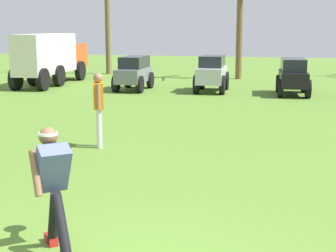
% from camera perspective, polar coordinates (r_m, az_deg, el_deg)
% --- Properties ---
extents(frisbee_thrower, '(0.69, 1.01, 1.40)m').
position_cam_1_polar(frisbee_thrower, '(5.86, -12.59, -6.18)').
color(frisbee_thrower, black).
rests_on(frisbee_thrower, ground_plane).
extents(frisbee_in_flight, '(0.34, 0.34, 0.08)m').
position_cam_1_polar(frisbee_in_flight, '(6.33, -11.98, -4.83)').
color(frisbee_in_flight, white).
extents(teammate_near_sideline, '(0.31, 0.48, 1.56)m').
position_cam_1_polar(teammate_near_sideline, '(10.76, -7.70, 2.55)').
color(teammate_near_sideline, silver).
rests_on(teammate_near_sideline, ground_plane).
extents(parked_car_slot_a, '(1.24, 2.44, 1.34)m').
position_cam_1_polar(parked_car_slot_a, '(20.68, -3.80, 5.99)').
color(parked_car_slot_a, slate).
rests_on(parked_car_slot_a, ground_plane).
extents(parked_car_slot_b, '(1.26, 2.39, 1.40)m').
position_cam_1_polar(parked_car_slot_b, '(20.19, 4.89, 5.92)').
color(parked_car_slot_b, '#B7BABF').
rests_on(parked_car_slot_b, ground_plane).
extents(parked_car_slot_c, '(1.33, 2.47, 1.34)m').
position_cam_1_polar(parked_car_slot_c, '(19.74, 13.68, 5.48)').
color(parked_car_slot_c, black).
rests_on(parked_car_slot_c, ground_plane).
extents(box_truck, '(1.71, 5.97, 2.20)m').
position_cam_1_polar(box_truck, '(23.16, -12.84, 7.54)').
color(box_truck, '#CC4C19').
rests_on(box_truck, ground_plane).
extents(palm_tree_left_of_centre, '(3.06, 3.33, 5.30)m').
position_cam_1_polar(palm_tree_left_of_centre, '(25.25, 7.98, 12.44)').
color(palm_tree_left_of_centre, brown).
rests_on(palm_tree_left_of_centre, ground_plane).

